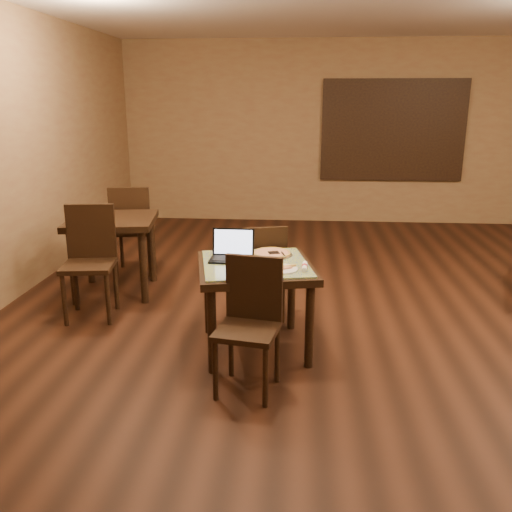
# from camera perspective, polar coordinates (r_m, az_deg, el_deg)

# --- Properties ---
(ground) EXTENTS (10.00, 10.00, 0.00)m
(ground) POSITION_cam_1_polar(r_m,az_deg,el_deg) (4.90, 16.30, -9.22)
(ground) COLOR black
(ground) RESTS_ON ground
(wall_back) EXTENTS (8.00, 0.02, 3.00)m
(wall_back) POSITION_cam_1_polar(r_m,az_deg,el_deg) (9.41, 11.09, 12.56)
(wall_back) COLOR olive
(wall_back) RESTS_ON ground
(mural) EXTENTS (2.34, 0.05, 1.64)m
(mural) POSITION_cam_1_polar(r_m,az_deg,el_deg) (9.43, 14.23, 12.69)
(mural) COLOR #285E95
(mural) RESTS_ON wall_back
(tiled_table) EXTENTS (1.09, 1.09, 0.76)m
(tiled_table) POSITION_cam_1_polar(r_m,az_deg,el_deg) (4.45, -0.07, -1.99)
(tiled_table) COLOR black
(tiled_table) RESTS_ON ground
(chair_main_near) EXTENTS (0.49, 0.49, 0.97)m
(chair_main_near) POSITION_cam_1_polar(r_m,az_deg,el_deg) (3.91, -0.60, -6.36)
(chair_main_near) COLOR black
(chair_main_near) RESTS_ON ground
(chair_main_far) EXTENTS (0.50, 0.50, 0.94)m
(chair_main_far) POSITION_cam_1_polar(r_m,az_deg,el_deg) (5.08, 0.74, -1.21)
(chair_main_far) COLOR black
(chair_main_far) RESTS_ON ground
(laptop) EXTENTS (0.36, 0.28, 0.24)m
(laptop) POSITION_cam_1_polar(r_m,az_deg,el_deg) (4.52, -2.49, 0.50)
(laptop) COLOR black
(laptop) RESTS_ON tiled_table
(plate) EXTENTS (0.26, 0.26, 0.01)m
(plate) POSITION_cam_1_polar(r_m,az_deg,el_deg) (4.23, 2.69, -1.39)
(plate) COLOR white
(plate) RESTS_ON tiled_table
(pizza_slice) EXTENTS (0.24, 0.24, 0.02)m
(pizza_slice) POSITION_cam_1_polar(r_m,az_deg,el_deg) (4.23, 2.69, -1.21)
(pizza_slice) COLOR beige
(pizza_slice) RESTS_ON plate
(pizza_pan) EXTENTS (0.36, 0.36, 0.01)m
(pizza_pan) POSITION_cam_1_polar(r_m,az_deg,el_deg) (4.64, 1.65, 0.15)
(pizza_pan) COLOR silver
(pizza_pan) RESTS_ON tiled_table
(pizza_whole) EXTENTS (0.33, 0.33, 0.02)m
(pizza_whole) POSITION_cam_1_polar(r_m,az_deg,el_deg) (4.64, 1.65, 0.32)
(pizza_whole) COLOR beige
(pizza_whole) RESTS_ON pizza_pan
(spatula) EXTENTS (0.15, 0.24, 0.01)m
(spatula) POSITION_cam_1_polar(r_m,az_deg,el_deg) (4.61, 1.88, 0.35)
(spatula) COLOR silver
(spatula) RESTS_ON pizza_whole
(napkin_roll) EXTENTS (0.05, 0.19, 0.04)m
(napkin_roll) POSITION_cam_1_polar(r_m,az_deg,el_deg) (4.27, 5.13, -1.12)
(napkin_roll) COLOR white
(napkin_roll) RESTS_ON tiled_table
(other_table_b) EXTENTS (1.01, 1.01, 0.83)m
(other_table_b) POSITION_cam_1_polar(r_m,az_deg,el_deg) (6.00, -14.85, 2.59)
(other_table_b) COLOR black
(other_table_b) RESTS_ON ground
(other_table_b_chair_near) EXTENTS (0.53, 0.53, 1.08)m
(other_table_b_chair_near) POSITION_cam_1_polar(r_m,az_deg,el_deg) (5.46, -17.06, 0.17)
(other_table_b_chair_near) COLOR black
(other_table_b_chair_near) RESTS_ON ground
(other_table_b_chair_far) EXTENTS (0.53, 0.53, 1.08)m
(other_table_b_chair_far) POSITION_cam_1_polar(r_m,az_deg,el_deg) (6.60, -12.91, 3.17)
(other_table_b_chair_far) COLOR black
(other_table_b_chair_far) RESTS_ON ground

